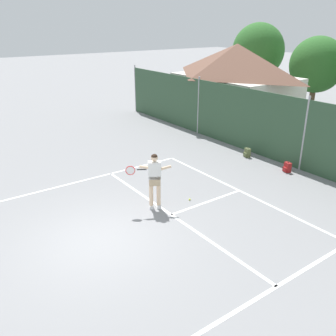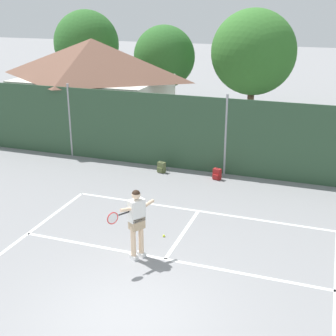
% 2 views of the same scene
% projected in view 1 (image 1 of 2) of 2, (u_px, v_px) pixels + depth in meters
% --- Properties ---
extents(ground_plane, '(120.00, 120.00, 0.00)m').
position_uv_depth(ground_plane, '(99.00, 240.00, 10.06)').
color(ground_plane, gray).
extents(court_markings, '(8.30, 11.10, 0.01)m').
position_uv_depth(court_markings, '(120.00, 233.00, 10.41)').
color(court_markings, white).
rests_on(court_markings, ground).
extents(chainlink_fence, '(26.09, 0.09, 3.01)m').
position_uv_depth(chainlink_fence, '(304.00, 136.00, 14.38)').
color(chainlink_fence, '#2D4C33').
rests_on(chainlink_fence, ground).
extents(clubhouse_building, '(7.03, 4.97, 4.50)m').
position_uv_depth(clubhouse_building, '(235.00, 83.00, 21.13)').
color(clubhouse_building, silver).
rests_on(clubhouse_building, ground).
extents(tennis_player, '(0.71, 1.30, 1.85)m').
position_uv_depth(tennis_player, '(154.00, 176.00, 11.42)').
color(tennis_player, silver).
rests_on(tennis_player, ground).
extents(tennis_ball, '(0.07, 0.07, 0.07)m').
position_uv_depth(tennis_ball, '(190.00, 199.00, 12.30)').
color(tennis_ball, '#CCE033').
rests_on(tennis_ball, ground).
extents(backpack_olive, '(0.32, 0.30, 0.46)m').
position_uv_depth(backpack_olive, '(247.00, 153.00, 16.21)').
color(backpack_olive, '#566038').
rests_on(backpack_olive, ground).
extents(backpack_red, '(0.32, 0.30, 0.46)m').
position_uv_depth(backpack_red, '(287.00, 167.00, 14.58)').
color(backpack_red, maroon).
rests_on(backpack_red, ground).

